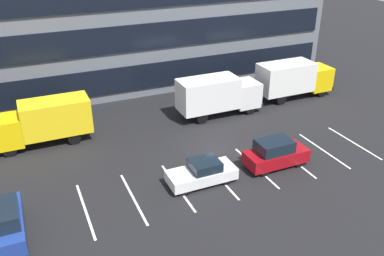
{
  "coord_description": "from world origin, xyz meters",
  "views": [
    {
      "loc": [
        -11.87,
        -22.37,
        14.48
      ],
      "look_at": [
        -1.24,
        1.58,
        1.4
      ],
      "focal_mm": 38.48,
      "sensor_mm": 36.0,
      "label": 1
    }
  ],
  "objects": [
    {
      "name": "ground_plane",
      "position": [
        0.0,
        0.0,
        0.0
      ],
      "size": [
        120.0,
        120.0,
        0.0
      ],
      "primitive_type": "plane",
      "color": "black"
    },
    {
      "name": "office_building",
      "position": [
        0.0,
        17.95,
        7.2
      ],
      "size": [
        36.25,
        12.24,
        14.4
      ],
      "color": "slate",
      "rests_on": "ground_plane"
    },
    {
      "name": "lot_markings",
      "position": [
        0.0,
        -2.91,
        0.0
      ],
      "size": [
        19.74,
        5.4,
        0.01
      ],
      "color": "silver",
      "rests_on": "ground_plane"
    },
    {
      "name": "box_truck_yellow_all",
      "position": [
        -10.83,
        6.2,
        1.82
      ],
      "size": [
        6.97,
        2.31,
        3.23
      ],
      "color": "yellow",
      "rests_on": "ground_plane"
    },
    {
      "name": "box_truck_yellow",
      "position": [
        10.96,
        6.26,
        1.89
      ],
      "size": [
        7.25,
        2.4,
        3.36
      ],
      "color": "yellow",
      "rests_on": "ground_plane"
    },
    {
      "name": "box_truck_white",
      "position": [
        2.88,
        5.58,
        1.86
      ],
      "size": [
        7.14,
        2.36,
        3.31
      ],
      "color": "white",
      "rests_on": "ground_plane"
    },
    {
      "name": "suv_maroon",
      "position": [
        2.63,
        -3.21,
        0.92
      ],
      "size": [
        4.22,
        1.79,
        1.91
      ],
      "color": "maroon",
      "rests_on": "ground_plane"
    },
    {
      "name": "suv_navy",
      "position": [
        -13.89,
        -3.53,
        0.95
      ],
      "size": [
        1.85,
        4.36,
        1.97
      ],
      "color": "navy",
      "rests_on": "ground_plane"
    },
    {
      "name": "sedan_white",
      "position": [
        -2.61,
        -3.06,
        0.72
      ],
      "size": [
        4.26,
        1.78,
        1.52
      ],
      "color": "white",
      "rests_on": "ground_plane"
    }
  ]
}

